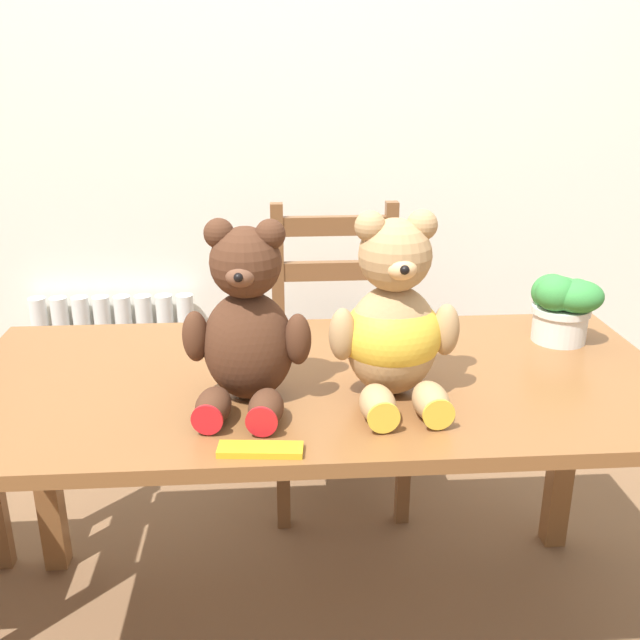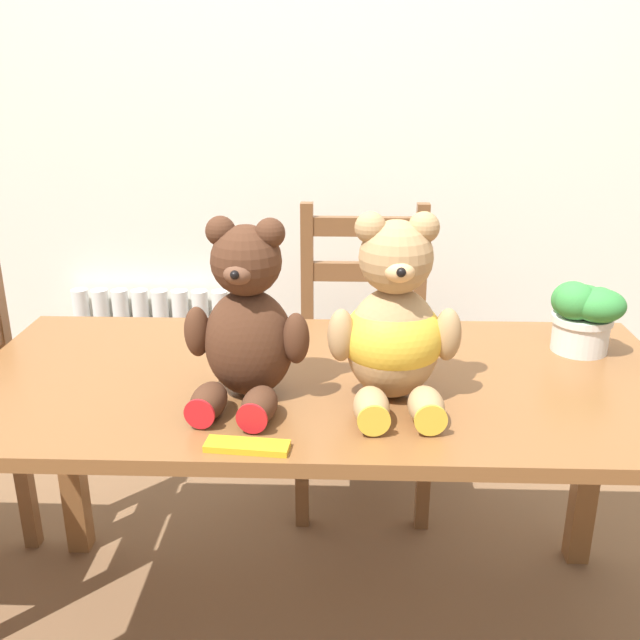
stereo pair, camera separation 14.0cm
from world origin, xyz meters
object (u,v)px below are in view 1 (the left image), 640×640
at_px(teddy_bear_left, 247,326).
at_px(potted_plant, 563,303).
at_px(teddy_bear_right, 394,325).
at_px(chocolate_bar, 260,450).
at_px(wooden_chair_behind, 337,360).

xyz_separation_m(teddy_bear_left, potted_plant, (0.75, 0.26, -0.06)).
bearing_deg(teddy_bear_right, potted_plant, -153.34).
height_order(teddy_bear_right, potted_plant, teddy_bear_right).
xyz_separation_m(teddy_bear_left, chocolate_bar, (0.02, -0.21, -0.15)).
relative_size(teddy_bear_right, chocolate_bar, 2.55).
relative_size(wooden_chair_behind, teddy_bear_right, 2.46).
bearing_deg(chocolate_bar, teddy_bear_right, 39.16).
xyz_separation_m(teddy_bear_right, potted_plant, (0.46, 0.26, -0.05)).
height_order(teddy_bear_left, chocolate_bar, teddy_bear_left).
bearing_deg(teddy_bear_right, teddy_bear_left, -2.34).
relative_size(teddy_bear_left, chocolate_bar, 2.47).
distance_m(teddy_bear_left, teddy_bear_right, 0.29).
bearing_deg(potted_plant, teddy_bear_left, -160.50).
bearing_deg(teddy_bear_left, chocolate_bar, 104.78).
bearing_deg(wooden_chair_behind, teddy_bear_right, 92.66).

